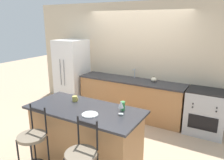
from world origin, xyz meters
TOP-DOWN VIEW (x-y plane):
  - ground_plane at (0.00, 0.00)m, footprint 18.00×18.00m
  - wall_back at (0.00, 0.66)m, footprint 6.00×0.07m
  - back_counter at (0.00, 0.36)m, footprint 2.59×0.65m
  - sink_faucet at (0.00, 0.55)m, footprint 0.02×0.13m
  - kitchen_island at (0.15, -1.69)m, footprint 1.84×0.86m
  - refrigerator at (-1.72, 0.27)m, footprint 0.72×0.77m
  - oven_range at (1.70, 0.34)m, footprint 0.75×0.64m
  - bar_stool_near at (-0.28, -2.36)m, footprint 0.41×0.41m
  - dinner_plate at (0.37, -1.84)m, footprint 0.24×0.24m
  - wine_glass at (0.74, -1.60)m, footprint 0.08×0.08m
  - coffee_mug at (-0.17, -1.51)m, footprint 0.12×0.09m
  - tumbler_cup at (0.70, -1.45)m, footprint 0.07×0.07m
  - pumpkin_decoration at (0.53, 0.44)m, footprint 0.13×0.13m

SIDE VIEW (x-z plane):
  - ground_plane at x=0.00m, z-range 0.00..0.00m
  - back_counter at x=0.00m, z-range 0.00..0.92m
  - oven_range at x=1.70m, z-range 0.00..0.92m
  - kitchen_island at x=0.15m, z-range 0.00..0.96m
  - bar_stool_near at x=-0.28m, z-range 0.03..1.13m
  - refrigerator at x=-1.72m, z-range 0.00..1.78m
  - dinner_plate at x=0.37m, z-range 0.95..0.97m
  - pumpkin_decoration at x=0.53m, z-range 0.91..1.03m
  - coffee_mug at x=-0.17m, z-range 0.96..1.04m
  - tumbler_cup at x=0.70m, z-range 0.96..1.09m
  - sink_faucet at x=0.00m, z-range 0.94..1.16m
  - wine_glass at x=0.74m, z-range 1.00..1.21m
  - wall_back at x=0.00m, z-range 0.00..2.70m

